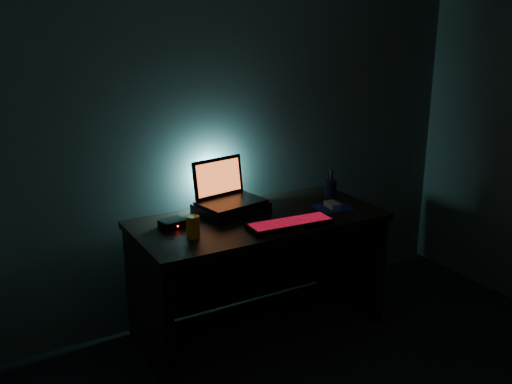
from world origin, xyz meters
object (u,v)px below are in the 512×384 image
(laptop, at_px, (226,192))
(router, at_px, (173,224))
(pen_cup, at_px, (331,189))
(juice_glass, at_px, (193,227))
(keyboard, at_px, (290,224))
(mouse, at_px, (332,205))

(laptop, relative_size, router, 2.76)
(laptop, bearing_deg, pen_cup, -16.61)
(juice_glass, bearing_deg, keyboard, -11.66)
(mouse, xyz_separation_m, juice_glass, (-0.96, -0.03, 0.04))
(laptop, xyz_separation_m, router, (-0.39, -0.11, -0.10))
(laptop, bearing_deg, keyboard, -75.04)
(laptop, relative_size, keyboard, 0.82)
(pen_cup, bearing_deg, laptop, 173.49)
(keyboard, xyz_separation_m, juice_glass, (-0.55, 0.11, 0.05))
(juice_glass, bearing_deg, pen_cup, 11.61)
(laptop, bearing_deg, juice_glass, -149.24)
(juice_glass, bearing_deg, mouse, 1.60)
(laptop, relative_size, juice_glass, 3.42)
(keyboard, distance_m, pen_cup, 0.64)
(pen_cup, height_order, juice_glass, juice_glass)
(pen_cup, bearing_deg, keyboard, -147.80)
(keyboard, bearing_deg, router, 155.77)
(laptop, height_order, pen_cup, laptop)
(mouse, bearing_deg, juice_glass, -171.46)
(keyboard, xyz_separation_m, mouse, (0.40, 0.14, 0.01))
(pen_cup, relative_size, juice_glass, 0.89)
(mouse, bearing_deg, router, 177.04)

